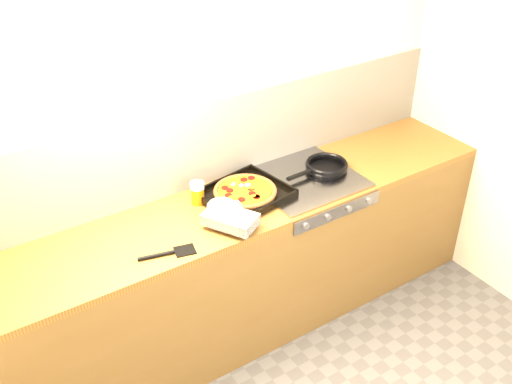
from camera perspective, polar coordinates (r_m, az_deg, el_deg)
room_shell at (r=3.37m, az=-4.32°, el=4.73°), size 3.20×3.20×3.20m
counter_run at (r=3.55m, az=-1.53°, el=-7.17°), size 3.20×0.62×0.90m
stovetop at (r=3.49m, az=4.63°, el=1.21°), size 0.60×0.56×0.02m
pizza_on_tray at (r=3.23m, az=-1.54°, el=-0.65°), size 0.60×0.58×0.08m
frying_pan at (r=3.57m, az=6.66°, el=2.46°), size 0.43×0.26×0.04m
tomato_can at (r=3.29m, az=-5.63°, el=-0.06°), size 0.08×0.08×0.10m
juice_glass at (r=3.26m, az=-5.59°, el=-0.08°), size 0.09×0.09×0.13m
wooden_spoon at (r=3.42m, az=-3.05°, el=0.58°), size 0.29×0.13×0.02m
black_spatula at (r=2.94m, az=-8.37°, el=-5.81°), size 0.29×0.12×0.02m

